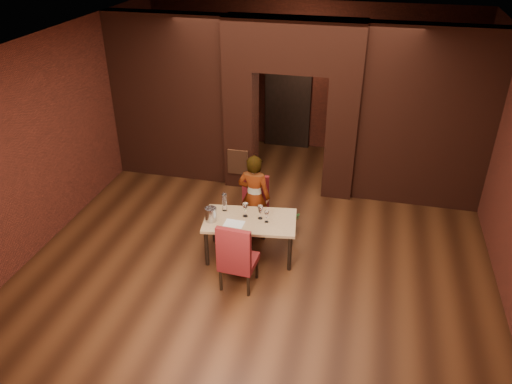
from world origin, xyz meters
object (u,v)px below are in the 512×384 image
at_px(wine_glass_b, 260,212).
at_px(wine_bucket, 211,214).
at_px(potted_plant, 290,220).
at_px(dining_table, 250,237).
at_px(wine_glass_c, 267,217).
at_px(chair_near, 239,254).
at_px(chair_far, 254,207).
at_px(wine_glass_a, 245,210).
at_px(person_seated, 254,197).
at_px(water_bottle, 224,202).

bearing_deg(wine_glass_b, wine_bucket, -162.03).
bearing_deg(wine_glass_b, potted_plant, 66.75).
xyz_separation_m(dining_table, wine_glass_c, (0.26, -0.01, 0.42)).
bearing_deg(chair_near, wine_glass_b, -95.36).
height_order(chair_far, wine_glass_a, chair_far).
distance_m(chair_near, person_seated, 1.30).
relative_size(wine_glass_b, water_bottle, 0.71).
bearing_deg(potted_plant, wine_glass_a, -126.71).
bearing_deg(wine_glass_c, chair_near, -108.28).
xyz_separation_m(wine_glass_c, potted_plant, (0.22, 0.85, -0.56)).
distance_m(chair_far, wine_glass_a, 0.62).
distance_m(person_seated, wine_glass_c, 0.65).
bearing_deg(potted_plant, wine_bucket, -136.09).
bearing_deg(chair_far, wine_glass_b, -74.86).
distance_m(person_seated, potted_plant, 0.83).
xyz_separation_m(wine_bucket, water_bottle, (0.11, 0.33, 0.05)).
distance_m(person_seated, wine_glass_a, 0.48).
bearing_deg(water_bottle, dining_table, -20.50).
distance_m(wine_glass_a, wine_bucket, 0.53).
bearing_deg(wine_bucket, wine_glass_b, 17.97).
bearing_deg(chair_near, potted_plant, -102.67).
distance_m(dining_table, person_seated, 0.69).
bearing_deg(person_seated, wine_bucket, 59.13).
bearing_deg(potted_plant, chair_far, -159.73).
bearing_deg(dining_table, wine_glass_b, 17.36).
relative_size(dining_table, wine_glass_b, 6.33).
height_order(wine_glass_a, wine_glass_b, wine_glass_a).
xyz_separation_m(chair_near, wine_bucket, (-0.59, 0.57, 0.22)).
bearing_deg(water_bottle, wine_glass_a, -14.59).
distance_m(chair_far, wine_glass_b, 0.67).
bearing_deg(person_seated, dining_table, 101.11).
xyz_separation_m(wine_glass_b, water_bottle, (-0.60, 0.10, 0.05)).
xyz_separation_m(person_seated, wine_glass_a, (-0.02, -0.48, 0.03)).
height_order(dining_table, water_bottle, water_bottle).
bearing_deg(chair_far, water_bottle, -135.23).
xyz_separation_m(chair_far, chair_near, (0.11, -1.36, 0.05)).
distance_m(wine_bucket, potted_plant, 1.56).
distance_m(dining_table, chair_near, 0.76).
bearing_deg(dining_table, person_seated, 89.39).
height_order(person_seated, wine_bucket, person_seated).
relative_size(chair_near, person_seated, 0.73).
height_order(chair_near, wine_glass_a, chair_near).
relative_size(dining_table, wine_bucket, 6.41).
relative_size(wine_glass_b, wine_bucket, 1.01).
bearing_deg(wine_glass_a, dining_table, -38.80).
distance_m(chair_near, wine_glass_a, 0.85).
relative_size(person_seated, potted_plant, 3.93).
relative_size(dining_table, chair_far, 1.43).
xyz_separation_m(person_seated, water_bottle, (-0.38, -0.39, 0.08)).
xyz_separation_m(chair_far, person_seated, (0.01, -0.08, 0.25)).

